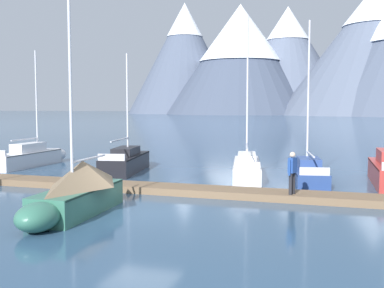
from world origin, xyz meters
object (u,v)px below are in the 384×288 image
(sailboat_mid_dock_starboard, at_px, (76,190))
(sailboat_far_berth, at_px, (247,166))
(sailboat_outer_slip, at_px, (307,171))
(person_on_dock, at_px, (292,170))
(sailboat_nearest_berth, at_px, (33,156))
(sailboat_mid_dock_port, at_px, (128,161))

(sailboat_mid_dock_starboard, relative_size, sailboat_far_berth, 0.95)
(sailboat_outer_slip, distance_m, person_on_dock, 5.56)
(sailboat_nearest_berth, relative_size, sailboat_far_berth, 0.85)
(sailboat_mid_dock_port, bearing_deg, sailboat_nearest_berth, 177.96)
(sailboat_nearest_berth, xyz_separation_m, person_on_dock, (17.00, -6.60, 0.66))
(sailboat_mid_dock_starboard, xyz_separation_m, sailboat_outer_slip, (7.13, 10.12, -0.37))
(sailboat_nearest_berth, bearing_deg, sailboat_mid_dock_starboard, -48.08)
(sailboat_nearest_berth, bearing_deg, sailboat_mid_dock_port, -2.04)
(sailboat_mid_dock_port, distance_m, person_on_dock, 12.04)
(sailboat_mid_dock_port, xyz_separation_m, person_on_dock, (10.20, -6.36, 0.67))
(sailboat_mid_dock_port, height_order, sailboat_mid_dock_starboard, sailboat_mid_dock_starboard)
(sailboat_mid_dock_port, bearing_deg, sailboat_outer_slip, -4.72)
(sailboat_nearest_berth, bearing_deg, sailboat_far_berth, -1.91)
(sailboat_far_berth, bearing_deg, sailboat_outer_slip, -11.10)
(sailboat_nearest_berth, distance_m, sailboat_far_berth, 13.97)
(sailboat_mid_dock_port, distance_m, sailboat_outer_slip, 10.44)
(sailboat_mid_dock_starboard, bearing_deg, sailboat_far_berth, 70.13)
(sailboat_mid_dock_starboard, distance_m, sailboat_outer_slip, 12.38)
(person_on_dock, bearing_deg, sailboat_far_berth, 116.34)
(sailboat_mid_dock_starboard, xyz_separation_m, person_on_dock, (6.93, 4.62, 0.39))
(sailboat_far_berth, relative_size, person_on_dock, 5.12)
(sailboat_nearest_berth, relative_size, sailboat_outer_slip, 0.91)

